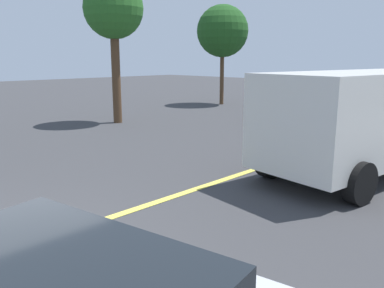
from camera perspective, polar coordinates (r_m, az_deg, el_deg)
lane_marking_centre at (r=7.08m, az=-4.91°, el=-8.24°), size 28.00×0.16×0.01m
white_van at (r=9.21m, az=23.35°, el=3.68°), size 5.43×2.84×2.20m
car_white_crossing at (r=15.77m, az=17.87°, el=5.63°), size 4.01×2.21×1.65m
tree_centre_verge at (r=21.85m, az=4.40°, el=15.80°), size 2.72×2.72×5.23m
tree_right_verge at (r=15.77m, az=-11.18°, el=18.23°), size 2.22×2.22×5.38m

